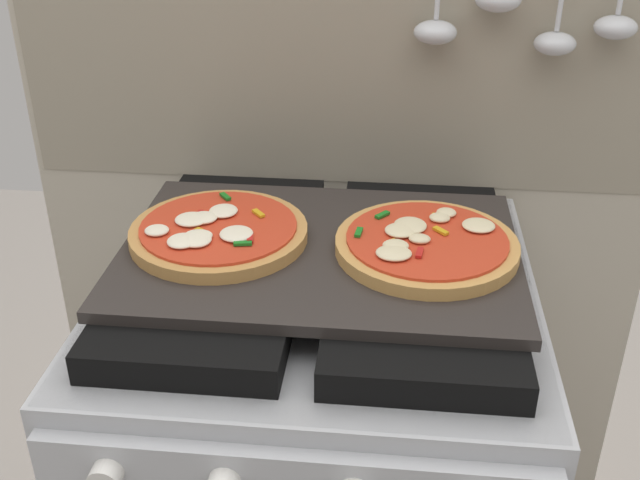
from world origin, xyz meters
name	(u,v)px	position (x,y,z in m)	size (l,w,h in m)	color
kitchen_backsplash	(341,219)	(0.00, 0.33, 0.79)	(1.10, 0.09, 1.55)	#B2A893
baking_tray	(320,252)	(0.00, 0.00, 0.91)	(0.54, 0.38, 0.02)	#2D2826
pizza_left	(217,232)	(-0.14, 0.01, 0.93)	(0.25, 0.25, 0.03)	#C18947
pizza_right	(426,245)	(0.14, 0.00, 0.93)	(0.25, 0.25, 0.03)	tan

